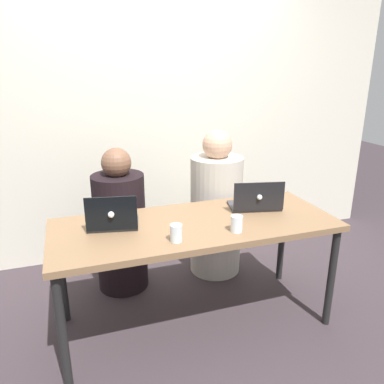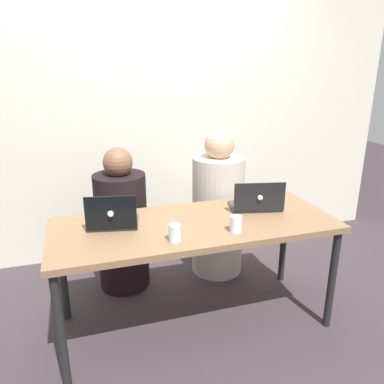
{
  "view_description": "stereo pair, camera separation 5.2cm",
  "coord_description": "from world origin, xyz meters",
  "views": [
    {
      "loc": [
        -0.72,
        -2.07,
        1.68
      ],
      "look_at": [
        0.0,
        0.07,
        0.93
      ],
      "focal_mm": 35.0,
      "sensor_mm": 36.0,
      "label": 1
    },
    {
      "loc": [
        -0.67,
        -2.08,
        1.68
      ],
      "look_at": [
        0.0,
        0.07,
        0.93
      ],
      "focal_mm": 35.0,
      "sensor_mm": 36.0,
      "label": 2
    }
  ],
  "objects": [
    {
      "name": "desk",
      "position": [
        0.0,
        0.0,
        0.68
      ],
      "size": [
        1.79,
        0.71,
        0.75
      ],
      "color": "brown",
      "rests_on": "ground"
    },
    {
      "name": "water_glass_right",
      "position": [
        0.19,
        -0.21,
        0.79
      ],
      "size": [
        0.07,
        0.07,
        0.1
      ],
      "color": "silver",
      "rests_on": "desk"
    },
    {
      "name": "back_wall",
      "position": [
        0.0,
        1.24,
        1.26
      ],
      "size": [
        4.67,
        0.1,
        2.52
      ],
      "primitive_type": "cube",
      "color": "beige",
      "rests_on": "ground"
    },
    {
      "name": "ground_plane",
      "position": [
        0.0,
        0.0,
        0.0
      ],
      "size": [
        12.0,
        12.0,
        0.0
      ],
      "primitive_type": "plane",
      "color": "#362D32"
    },
    {
      "name": "person_on_left",
      "position": [
        -0.4,
        0.62,
        0.5
      ],
      "size": [
        0.45,
        0.45,
        1.13
      ],
      "rotation": [
        0.0,
        0.0,
        2.98
      ],
      "color": "black",
      "rests_on": "ground"
    },
    {
      "name": "person_on_right",
      "position": [
        0.4,
        0.62,
        0.54
      ],
      "size": [
        0.52,
        0.52,
        1.22
      ],
      "rotation": [
        0.0,
        0.0,
        2.89
      ],
      "color": "beige",
      "rests_on": "ground"
    },
    {
      "name": "laptop_back_left",
      "position": [
        -0.5,
        0.08,
        0.8
      ],
      "size": [
        0.34,
        0.29,
        0.23
      ],
      "rotation": [
        0.0,
        0.0,
        2.95
      ],
      "color": "#35383F",
      "rests_on": "desk"
    },
    {
      "name": "water_glass_left",
      "position": [
        -0.19,
        -0.22,
        0.79
      ],
      "size": [
        0.07,
        0.07,
        0.1
      ],
      "color": "silver",
      "rests_on": "desk"
    },
    {
      "name": "laptop_back_right",
      "position": [
        0.47,
        0.09,
        0.79
      ],
      "size": [
        0.38,
        0.29,
        0.21
      ],
      "rotation": [
        0.0,
        0.0,
        2.93
      ],
      "color": "#36353B",
      "rests_on": "desk"
    }
  ]
}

